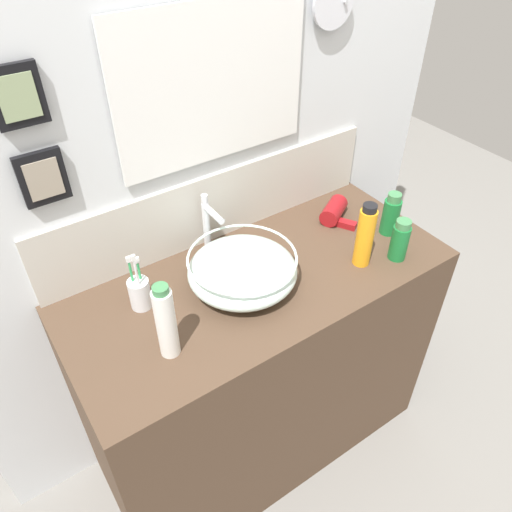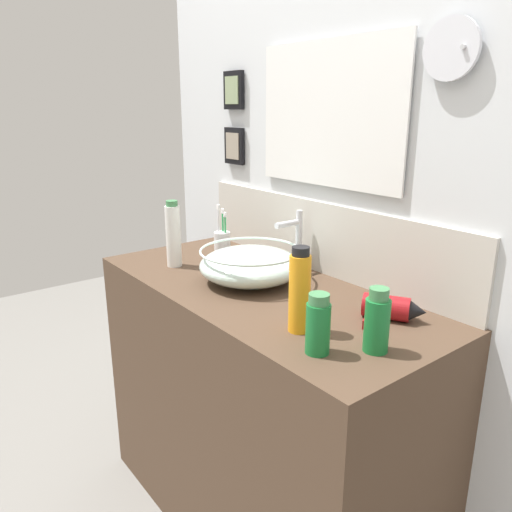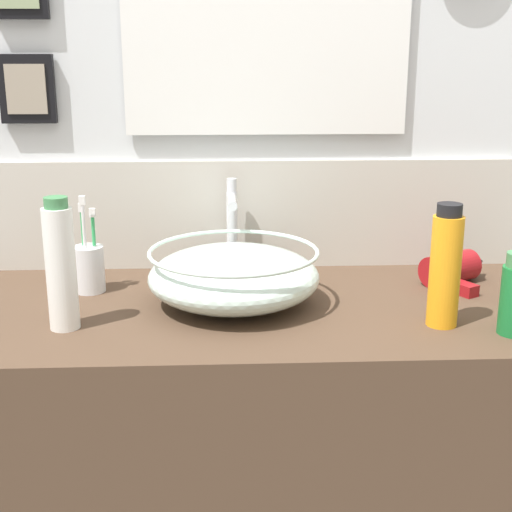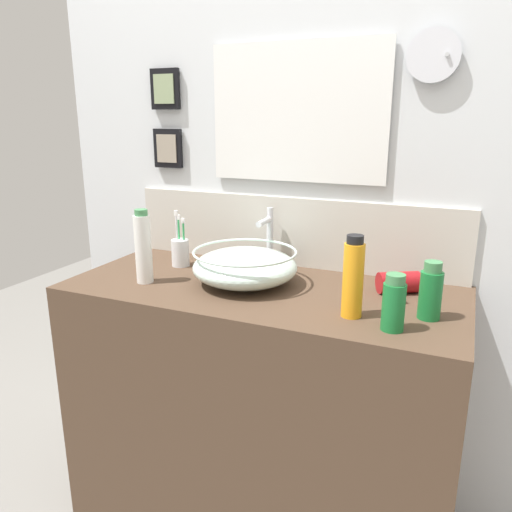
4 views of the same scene
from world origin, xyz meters
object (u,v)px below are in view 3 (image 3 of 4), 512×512
glass_bowl_sink (234,275)px  spray_bottle (445,268)px  hair_drier (456,269)px  soap_dispenser (61,266)px  faucet (232,220)px  toothbrush_cup (89,267)px

glass_bowl_sink → spray_bottle: 0.40m
hair_drier → soap_dispenser: soap_dispenser is taller
glass_bowl_sink → spray_bottle: bearing=-19.1°
faucet → toothbrush_cup: bearing=-159.9°
hair_drier → soap_dispenser: size_ratio=0.76×
glass_bowl_sink → hair_drier: 0.49m
hair_drier → glass_bowl_sink: bearing=-166.8°
soap_dispenser → toothbrush_cup: bearing=87.4°
faucet → hair_drier: bearing=-10.4°
soap_dispenser → faucet: bearing=45.6°
glass_bowl_sink → hair_drier: (0.48, 0.11, -0.03)m
glass_bowl_sink → spray_bottle: (0.37, -0.13, 0.05)m
spray_bottle → toothbrush_cup: bearing=161.8°
glass_bowl_sink → toothbrush_cup: (-0.30, 0.09, -0.01)m
faucet → spray_bottle: bearing=-41.3°
faucet → soap_dispenser: 0.44m
spray_bottle → glass_bowl_sink: bearing=160.9°
toothbrush_cup → spray_bottle: 0.71m
glass_bowl_sink → spray_bottle: spray_bottle is taller
faucet → hair_drier: size_ratio=1.17×
glass_bowl_sink → hair_drier: bearing=13.2°
hair_drier → spray_bottle: 0.27m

